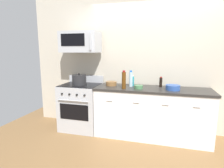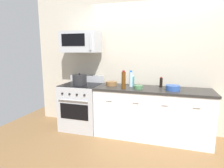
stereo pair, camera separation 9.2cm
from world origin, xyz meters
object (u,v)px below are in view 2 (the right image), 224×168
range_oven (82,106)px  bowl_blue_mixing (173,88)px  bottle_soy_sauce_dark (161,82)px  stockpot (80,80)px  bowl_wooden_salad (111,83)px  bottle_water_clear (131,79)px  bowl_green_glaze (138,87)px  microwave (81,42)px  bottle_dish_soap (133,81)px  bottle_wine_amber (124,80)px

range_oven → bowl_blue_mixing: range_oven is taller
bottle_soy_sauce_dark → stockpot: (-1.54, -0.22, 0.01)m
bowl_blue_mixing → bottle_soy_sauce_dark: bearing=131.4°
bowl_blue_mixing → bowl_wooden_salad: (-1.13, 0.12, -0.00)m
bowl_blue_mixing → bottle_water_clear: bearing=171.9°
bottle_soy_sauce_dark → bowl_green_glaze: (-0.38, -0.28, -0.06)m
microwave → range_oven: bearing=-90.3°
range_oven → bottle_dish_soap: (1.02, 0.14, 0.55)m
bowl_green_glaze → bottle_dish_soap: bearing=121.3°
bottle_soy_sauce_dark → microwave: bearing=-175.4°
bottle_wine_amber → range_oven: bearing=169.2°
bowl_green_glaze → stockpot: (-1.17, 0.06, 0.07)m
bottle_soy_sauce_dark → stockpot: bearing=-171.8°
bottle_wine_amber → bowl_blue_mixing: (0.83, 0.11, -0.11)m
range_oven → bottle_dish_soap: bearing=8.0°
bowl_wooden_salad → stockpot: (-0.62, -0.11, 0.06)m
range_oven → bottle_water_clear: size_ratio=3.53×
bottle_dish_soap → stockpot: 1.04m
bottle_water_clear → bottle_wine_amber: 0.23m
microwave → bowl_green_glaze: bearing=-7.5°
bottle_water_clear → bowl_blue_mixing: 0.76m
bowl_green_glaze → bowl_blue_mixing: bowl_blue_mixing is taller
bottle_water_clear → bowl_green_glaze: bearing=-42.2°
bottle_soy_sauce_dark → bowl_wooden_salad: size_ratio=0.91×
microwave → bottle_wine_amber: 1.16m
microwave → bowl_blue_mixing: bearing=-3.6°
bowl_green_glaze → bowl_wooden_salad: (-0.55, 0.17, 0.01)m
microwave → bowl_wooden_salad: size_ratio=3.58×
bowl_wooden_salad → bowl_blue_mixing: bearing=-6.1°
range_oven → bowl_wooden_salad: (0.62, 0.06, 0.49)m
bottle_wine_amber → bowl_green_glaze: bearing=14.6°
bottle_water_clear → bottle_soy_sauce_dark: bearing=13.2°
bottle_dish_soap → bowl_blue_mixing: bottle_dish_soap is taller
bottle_soy_sauce_dark → bottle_water_clear: (-0.54, -0.13, 0.05)m
range_oven → bottle_soy_sauce_dark: 1.65m
bowl_wooden_salad → bottle_water_clear: bearing=-2.2°
bottle_soy_sauce_dark → bowl_green_glaze: size_ratio=1.24×
microwave → bowl_wooden_salad: bearing=1.1°
bottle_water_clear → bowl_green_glaze: bottle_water_clear is taller
bottle_dish_soap → bowl_blue_mixing: bearing=-15.7°
bottle_water_clear → bottle_wine_amber: bottle_wine_amber is taller
bottle_wine_amber → bowl_green_glaze: bottle_wine_amber is taller
stockpot → bottle_dish_soap: bearing=10.9°
bottle_soy_sauce_dark → bottle_water_clear: bottle_water_clear is taller
range_oven → bottle_wine_amber: bottle_wine_amber is taller
bottle_soy_sauce_dark → stockpot: stockpot is taller
bottle_soy_sauce_dark → bowl_blue_mixing: 0.31m
bowl_blue_mixing → stockpot: bearing=179.6°
bowl_wooden_salad → stockpot: bearing=-170.0°
bottle_soy_sauce_dark → bottle_dish_soap: bearing=-177.1°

